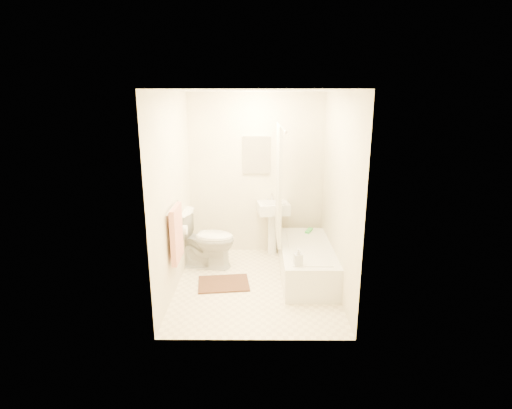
{
  "coord_description": "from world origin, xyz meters",
  "views": [
    {
      "loc": [
        0.03,
        -4.67,
        2.35
      ],
      "look_at": [
        0.0,
        0.25,
        1.0
      ],
      "focal_mm": 28.0,
      "sensor_mm": 36.0,
      "label": 1
    }
  ],
  "objects_px": {
    "sink": "(273,226)",
    "bathtub": "(306,261)",
    "soap_bottle": "(298,257)",
    "toilet": "(206,239)",
    "bath_mat": "(224,283)"
  },
  "relations": [
    {
      "from": "bathtub",
      "to": "soap_bottle",
      "type": "xyz_separation_m",
      "value": [
        -0.17,
        -0.6,
        0.32
      ]
    },
    {
      "from": "toilet",
      "to": "bath_mat",
      "type": "relative_size",
      "value": 1.28
    },
    {
      "from": "soap_bottle",
      "to": "bathtub",
      "type": "bearing_deg",
      "value": 73.97
    },
    {
      "from": "sink",
      "to": "toilet",
      "type": "bearing_deg",
      "value": -161.8
    },
    {
      "from": "sink",
      "to": "soap_bottle",
      "type": "relative_size",
      "value": 4.25
    },
    {
      "from": "sink",
      "to": "bathtub",
      "type": "bearing_deg",
      "value": -70.41
    },
    {
      "from": "sink",
      "to": "soap_bottle",
      "type": "xyz_separation_m",
      "value": [
        0.24,
        -1.4,
        0.09
      ]
    },
    {
      "from": "sink",
      "to": "bathtub",
      "type": "height_order",
      "value": "sink"
    },
    {
      "from": "toilet",
      "to": "soap_bottle",
      "type": "relative_size",
      "value": 3.95
    },
    {
      "from": "bath_mat",
      "to": "soap_bottle",
      "type": "relative_size",
      "value": 3.09
    },
    {
      "from": "sink",
      "to": "bathtub",
      "type": "xyz_separation_m",
      "value": [
        0.42,
        -0.8,
        -0.23
      ]
    },
    {
      "from": "toilet",
      "to": "soap_bottle",
      "type": "distance_m",
      "value": 1.53
    },
    {
      "from": "bathtub",
      "to": "soap_bottle",
      "type": "height_order",
      "value": "soap_bottle"
    },
    {
      "from": "bath_mat",
      "to": "bathtub",
      "type": "bearing_deg",
      "value": 12.98
    },
    {
      "from": "sink",
      "to": "soap_bottle",
      "type": "distance_m",
      "value": 1.43
    }
  ]
}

